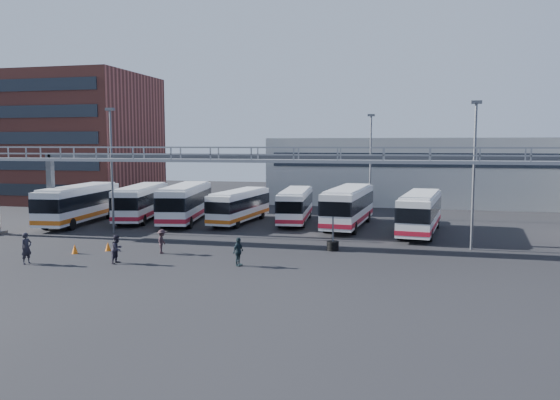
% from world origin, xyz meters
% --- Properties ---
extents(ground, '(140.00, 140.00, 0.00)m').
position_xyz_m(ground, '(0.00, 0.00, 0.00)').
color(ground, black).
rests_on(ground, ground).
extents(gantry, '(51.40, 5.15, 7.10)m').
position_xyz_m(gantry, '(0.00, 5.87, 5.51)').
color(gantry, gray).
rests_on(gantry, ground).
extents(apartment_building, '(18.00, 15.00, 16.00)m').
position_xyz_m(apartment_building, '(-34.00, 30.00, 8.00)').
color(apartment_building, brown).
rests_on(apartment_building, ground).
extents(warehouse, '(42.00, 14.00, 8.00)m').
position_xyz_m(warehouse, '(12.00, 38.00, 4.00)').
color(warehouse, '#9E9E99').
rests_on(warehouse, ground).
extents(light_pole_left, '(0.70, 0.35, 10.21)m').
position_xyz_m(light_pole_left, '(-16.00, 8.00, 5.73)').
color(light_pole_left, '#4C4F54').
rests_on(light_pole_left, ground).
extents(light_pole_mid, '(0.70, 0.35, 10.21)m').
position_xyz_m(light_pole_mid, '(12.00, 7.00, 5.73)').
color(light_pole_mid, '#4C4F54').
rests_on(light_pole_mid, ground).
extents(light_pole_back, '(0.70, 0.35, 10.21)m').
position_xyz_m(light_pole_back, '(4.00, 22.00, 5.73)').
color(light_pole_back, '#4C4F54').
rests_on(light_pole_back, ground).
extents(bus_0, '(3.86, 11.78, 3.52)m').
position_xyz_m(bus_0, '(-21.63, 11.75, 1.94)').
color(bus_0, silver).
rests_on(bus_0, ground).
extents(bus_1, '(4.68, 11.30, 3.35)m').
position_xyz_m(bus_1, '(-17.22, 15.33, 1.85)').
color(bus_1, silver).
rests_on(bus_1, ground).
extents(bus_2, '(4.64, 11.88, 3.52)m').
position_xyz_m(bus_2, '(-12.52, 14.90, 1.95)').
color(bus_2, silver).
rests_on(bus_2, ground).
extents(bus_3, '(3.16, 10.21, 3.05)m').
position_xyz_m(bus_3, '(-7.48, 15.61, 1.69)').
color(bus_3, silver).
rests_on(bus_3, ground).
extents(bus_4, '(3.31, 10.40, 3.10)m').
position_xyz_m(bus_4, '(-2.51, 17.08, 1.72)').
color(bus_4, silver).
rests_on(bus_4, ground).
extents(bus_5, '(3.57, 11.75, 3.52)m').
position_xyz_m(bus_5, '(2.59, 15.34, 1.95)').
color(bus_5, silver).
rests_on(bus_5, ground).
extents(bus_6, '(3.85, 11.21, 3.34)m').
position_xyz_m(bus_6, '(8.66, 13.08, 1.85)').
color(bus_6, silver).
rests_on(bus_6, ground).
extents(pedestrian_a, '(0.60, 0.79, 1.94)m').
position_xyz_m(pedestrian_a, '(-14.92, -3.96, 0.97)').
color(pedestrian_a, black).
rests_on(pedestrian_a, ground).
extents(pedestrian_b, '(0.73, 0.91, 1.76)m').
position_xyz_m(pedestrian_b, '(-9.65, -2.52, 0.88)').
color(pedestrian_b, '#211E2A').
rests_on(pedestrian_b, ground).
extents(pedestrian_c, '(0.79, 1.15, 1.63)m').
position_xyz_m(pedestrian_c, '(-8.26, 0.84, 0.82)').
color(pedestrian_c, '#322125').
rests_on(pedestrian_c, ground).
extents(pedestrian_d, '(0.67, 1.08, 1.72)m').
position_xyz_m(pedestrian_d, '(-2.19, -1.55, 0.86)').
color(pedestrian_d, '#18252B').
rests_on(pedestrian_d, ground).
extents(cone_left, '(0.48, 0.48, 0.62)m').
position_xyz_m(cone_left, '(-12.29, 0.85, 0.31)').
color(cone_left, '#DA600C').
rests_on(cone_left, ground).
extents(cone_right, '(0.41, 0.41, 0.64)m').
position_xyz_m(cone_right, '(-13.92, -0.53, 0.32)').
color(cone_right, '#DA600C').
rests_on(cone_right, ground).
extents(tire_stack, '(0.82, 0.82, 2.34)m').
position_xyz_m(tire_stack, '(2.69, 4.50, 0.40)').
color(tire_stack, black).
rests_on(tire_stack, ground).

